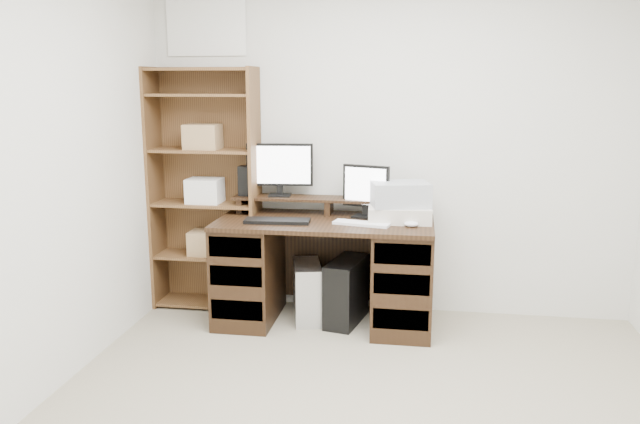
% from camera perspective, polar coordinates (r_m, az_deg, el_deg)
% --- Properties ---
extents(room, '(3.54, 4.04, 2.54)m').
position_cam_1_polar(room, '(2.60, 4.20, 2.01)').
color(room, gray).
rests_on(room, ground).
extents(desk, '(1.50, 0.70, 0.75)m').
position_cam_1_polar(desk, '(4.43, 0.43, -5.28)').
color(desk, black).
rests_on(desk, ground).
extents(riser_shelf, '(1.40, 0.22, 0.12)m').
position_cam_1_polar(riser_shelf, '(4.52, 0.83, 0.99)').
color(riser_shelf, black).
rests_on(riser_shelf, desk).
extents(monitor_wide, '(0.49, 0.14, 0.38)m').
position_cam_1_polar(monitor_wide, '(4.57, -3.70, 4.15)').
color(monitor_wide, black).
rests_on(monitor_wide, riser_shelf).
extents(monitor_small, '(0.33, 0.17, 0.37)m').
position_cam_1_polar(monitor_small, '(4.40, 4.21, 2.10)').
color(monitor_small, black).
rests_on(monitor_small, desk).
extents(speaker, '(0.10, 0.10, 0.22)m').
position_cam_1_polar(speaker, '(4.62, -6.83, 2.86)').
color(speaker, black).
rests_on(speaker, riser_shelf).
extents(keyboard_black, '(0.45, 0.17, 0.02)m').
position_cam_1_polar(keyboard_black, '(4.26, -3.93, -0.82)').
color(keyboard_black, black).
rests_on(keyboard_black, desk).
extents(keyboard_white, '(0.40, 0.20, 0.02)m').
position_cam_1_polar(keyboard_white, '(4.20, 3.83, -1.06)').
color(keyboard_white, white).
rests_on(keyboard_white, desk).
extents(mouse, '(0.11, 0.09, 0.04)m').
position_cam_1_polar(mouse, '(4.17, 8.35, -1.10)').
color(mouse, silver).
rests_on(mouse, desk).
extents(printer, '(0.44, 0.34, 0.11)m').
position_cam_1_polar(printer, '(4.33, 7.28, -0.13)').
color(printer, beige).
rests_on(printer, desk).
extents(basket, '(0.44, 0.35, 0.17)m').
position_cam_1_polar(basket, '(4.30, 7.33, 1.63)').
color(basket, '#A2A7AD').
rests_on(basket, printer).
extents(tower_silver, '(0.28, 0.45, 0.42)m').
position_cam_1_polar(tower_silver, '(4.54, -1.17, -7.26)').
color(tower_silver, silver).
rests_on(tower_silver, ground).
extents(tower_black, '(0.29, 0.49, 0.46)m').
position_cam_1_polar(tower_black, '(4.48, 2.43, -7.25)').
color(tower_black, black).
rests_on(tower_black, ground).
extents(bookshelf, '(0.80, 0.30, 1.80)m').
position_cam_1_polar(bookshelf, '(4.73, -10.39, 2.20)').
color(bookshelf, brown).
rests_on(bookshelf, ground).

